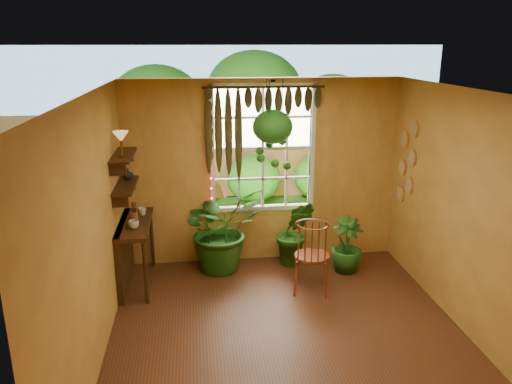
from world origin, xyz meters
TOP-DOWN VIEW (x-y plane):
  - floor at (0.00, 0.00)m, footprint 4.50×4.50m
  - ceiling at (0.00, 0.00)m, footprint 4.50×4.50m
  - wall_back at (0.00, 2.25)m, footprint 4.00×0.00m
  - wall_left at (-2.00, 0.00)m, footprint 0.00×4.50m
  - wall_right at (2.00, 0.00)m, footprint 0.00×4.50m
  - window at (0.00, 2.28)m, footprint 1.52×0.10m
  - valance_vine at (-0.08, 2.16)m, footprint 1.70×0.12m
  - string_lights at (-0.76, 2.19)m, footprint 0.03×0.03m
  - wall_plates at (1.98, 1.79)m, footprint 0.04×0.32m
  - counter_ledge at (-1.91, 1.60)m, footprint 0.40×1.20m
  - shelf_lower at (-1.88, 1.60)m, footprint 0.25×0.90m
  - shelf_upper at (-1.88, 1.60)m, footprint 0.25×0.90m
  - backyard at (0.24, 6.87)m, footprint 14.00×10.00m
  - windsor_chair at (0.49, 1.11)m, footprint 0.57×0.59m
  - potted_plant_left at (-0.64, 1.95)m, footprint 1.42×1.35m
  - potted_plant_mid at (0.44, 1.96)m, footprint 0.60×0.51m
  - potted_plant_right at (1.12, 1.65)m, footprint 0.56×0.56m
  - hanging_basket at (0.09, 1.95)m, footprint 0.55×0.55m
  - cup_a at (-1.78, 1.37)m, footprint 0.16×0.16m
  - cup_b at (-1.72, 1.87)m, footprint 0.12×0.12m
  - brush_jar at (-1.80, 1.66)m, footprint 0.09×0.09m
  - shelf_vase at (-1.87, 1.85)m, footprint 0.18×0.18m
  - tiffany_lamp at (-1.86, 1.40)m, footprint 0.19×0.19m

SIDE VIEW (x-z plane):
  - floor at x=0.00m, z-range 0.00..0.00m
  - windsor_chair at x=0.49m, z-range -0.26..0.98m
  - potted_plant_right at x=1.12m, z-range 0.00..0.80m
  - potted_plant_mid at x=0.44m, z-range 0.00..0.99m
  - counter_ledge at x=-1.91m, z-range 0.10..1.00m
  - potted_plant_left at x=-0.64m, z-range 0.00..1.25m
  - cup_b at x=-1.72m, z-range 0.90..1.00m
  - cup_a at x=-1.78m, z-range 0.90..1.01m
  - brush_jar at x=-1.80m, z-range 0.86..1.20m
  - backyard at x=0.24m, z-range -4.72..7.28m
  - wall_back at x=0.00m, z-range -0.65..3.35m
  - wall_left at x=-2.00m, z-range -0.90..3.60m
  - wall_right at x=2.00m, z-range -0.90..3.60m
  - shelf_lower at x=-1.88m, z-range 1.38..1.42m
  - shelf_vase at x=-1.87m, z-range 1.42..1.57m
  - wall_plates at x=1.98m, z-range 1.00..2.10m
  - window at x=0.00m, z-range 0.77..2.63m
  - string_lights at x=-0.76m, z-range 0.98..2.52m
  - shelf_upper at x=-1.88m, z-range 1.78..1.82m
  - hanging_basket at x=0.09m, z-range 1.37..2.61m
  - tiffany_lamp at x=-1.86m, z-range 1.89..2.21m
  - valance_vine at x=-0.08m, z-range 1.73..2.83m
  - ceiling at x=0.00m, z-range 2.70..2.70m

